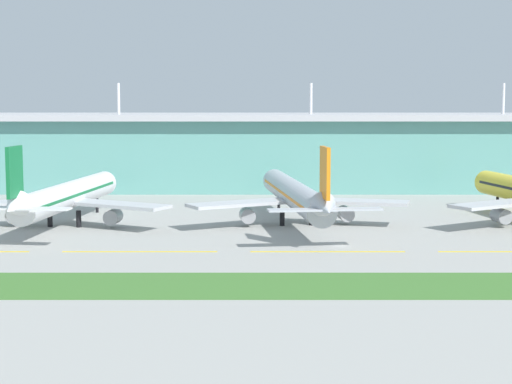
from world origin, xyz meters
name	(u,v)px	position (x,y,z in m)	size (l,w,h in m)	color
ground_plane	(339,246)	(0.00, 0.00, 0.00)	(600.00, 600.00, 0.00)	#9E9E99
terminal_building	(307,151)	(0.00, 97.53, 11.54)	(288.00, 34.00, 31.67)	#5B9E93
airliner_near_middle	(64,196)	(-56.99, 24.58, 6.45)	(48.43, 64.09, 18.90)	silver
airliner_center	(294,195)	(-7.30, 26.78, 6.46)	(48.43, 72.12, 18.90)	#ADB2BC
taxiway_stripe_mid_west	(138,252)	(-37.00, -6.46, 0.02)	(28.00, 0.70, 0.04)	yellow
taxiway_stripe_centre	(326,252)	(-3.00, -6.46, 0.02)	(28.00, 0.70, 0.04)	yellow
grass_verge	(361,285)	(0.00, -34.30, 0.05)	(300.00, 18.00, 0.10)	#3D702D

